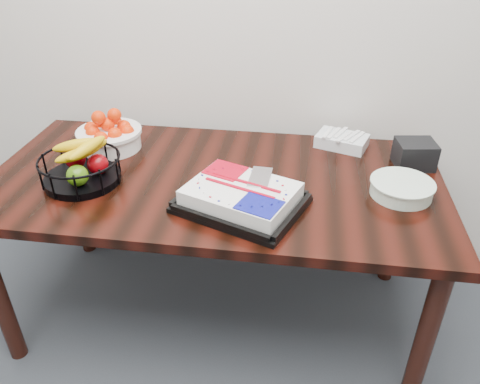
# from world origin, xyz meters

# --- Properties ---
(table) EXTENTS (1.80, 0.90, 0.75)m
(table) POSITION_xyz_m (0.00, 2.00, 0.66)
(table) COLOR black
(table) RESTS_ON ground
(cake_tray) EXTENTS (0.51, 0.46, 0.09)m
(cake_tray) POSITION_xyz_m (0.14, 1.80, 0.79)
(cake_tray) COLOR black
(cake_tray) RESTS_ON table
(tangerine_bowl) EXTENTS (0.28, 0.28, 0.18)m
(tangerine_bowl) POSITION_xyz_m (-0.50, 2.19, 0.83)
(tangerine_bowl) COLOR white
(tangerine_bowl) RESTS_ON table
(fruit_basket) EXTENTS (0.31, 0.31, 0.16)m
(fruit_basket) POSITION_xyz_m (-0.50, 1.89, 0.82)
(fruit_basket) COLOR black
(fruit_basket) RESTS_ON table
(plate_stack) EXTENTS (0.23, 0.23, 0.06)m
(plate_stack) POSITION_xyz_m (0.71, 1.97, 0.78)
(plate_stack) COLOR white
(plate_stack) RESTS_ON table
(fork_bag) EXTENTS (0.25, 0.20, 0.06)m
(fork_bag) POSITION_xyz_m (0.51, 2.35, 0.78)
(fork_bag) COLOR silver
(fork_bag) RESTS_ON table
(napkin_box) EXTENTS (0.17, 0.15, 0.11)m
(napkin_box) POSITION_xyz_m (0.80, 2.21, 0.80)
(napkin_box) COLOR black
(napkin_box) RESTS_ON table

